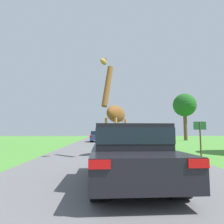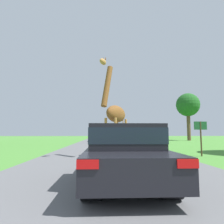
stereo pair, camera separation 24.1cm
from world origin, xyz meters
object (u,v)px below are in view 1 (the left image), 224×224
object	(u,v)px
car_queue_right	(118,138)
car_queue_left	(97,136)
car_lead_maroon	(129,152)
tree_right_cluster	(185,106)
sign_post	(200,132)
giraffe_near_road	(115,112)

from	to	relation	value
car_queue_right	car_queue_left	bearing A→B (deg)	108.76
car_lead_maroon	car_queue_left	world-z (taller)	car_queue_left
car_queue_right	tree_right_cluster	size ratio (longest dim) A/B	0.57
sign_post	car_queue_right	bearing A→B (deg)	107.33
car_queue_right	sign_post	distance (m)	11.42
car_queue_left	sign_post	bearing A→B (deg)	-72.11
giraffe_near_road	car_lead_maroon	size ratio (longest dim) A/B	1.28
car_queue_left	car_lead_maroon	bearing A→B (deg)	-87.52
car_lead_maroon	sign_post	bearing A→B (deg)	49.32
car_lead_maroon	car_queue_right	world-z (taller)	car_lead_maroon
giraffe_near_road	tree_right_cluster	distance (m)	25.01
tree_right_cluster	sign_post	size ratio (longest dim) A/B	4.20
car_queue_right	car_queue_left	world-z (taller)	car_queue_left
car_queue_right	sign_post	world-z (taller)	sign_post
tree_right_cluster	car_queue_left	bearing A→B (deg)	-165.29
giraffe_near_road	sign_post	bearing A→B (deg)	-160.74
giraffe_near_road	tree_right_cluster	world-z (taller)	tree_right_cluster
car_queue_right	car_lead_maroon	bearing A→B (deg)	-94.64
giraffe_near_road	car_queue_right	distance (m)	10.37
car_queue_right	sign_post	size ratio (longest dim) A/B	2.41
giraffe_near_road	car_queue_right	world-z (taller)	giraffe_near_road
sign_post	car_queue_left	bearing A→B (deg)	107.89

